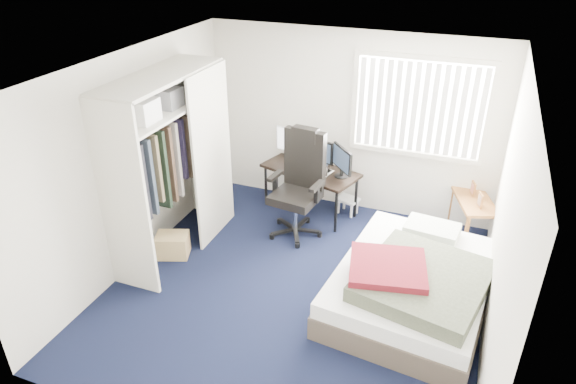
{
  "coord_description": "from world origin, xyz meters",
  "views": [
    {
      "loc": [
        1.57,
        -4.33,
        3.72
      ],
      "look_at": [
        -0.24,
        0.4,
        1.0
      ],
      "focal_mm": 32.0,
      "sensor_mm": 36.0,
      "label": 1
    }
  ],
  "objects_px": {
    "nightstand": "(474,204)",
    "bed": "(413,284)",
    "office_chair": "(299,195)",
    "desk": "(312,166)"
  },
  "relations": [
    {
      "from": "nightstand",
      "to": "bed",
      "type": "bearing_deg",
      "value": -106.82
    },
    {
      "from": "nightstand",
      "to": "bed",
      "type": "relative_size",
      "value": 0.41
    },
    {
      "from": "nightstand",
      "to": "desk",
      "type": "bearing_deg",
      "value": -178.23
    },
    {
      "from": "office_chair",
      "to": "nightstand",
      "type": "relative_size",
      "value": 1.56
    },
    {
      "from": "office_chair",
      "to": "bed",
      "type": "xyz_separation_m",
      "value": [
        1.65,
        -0.98,
        -0.26
      ]
    },
    {
      "from": "desk",
      "to": "office_chair",
      "type": "relative_size",
      "value": 1.02
    },
    {
      "from": "office_chair",
      "to": "nightstand",
      "type": "height_order",
      "value": "office_chair"
    },
    {
      "from": "bed",
      "to": "office_chair",
      "type": "bearing_deg",
      "value": 149.25
    },
    {
      "from": "desk",
      "to": "bed",
      "type": "xyz_separation_m",
      "value": [
        1.67,
        -1.56,
        -0.42
      ]
    },
    {
      "from": "office_chair",
      "to": "nightstand",
      "type": "distance_m",
      "value": 2.24
    }
  ]
}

